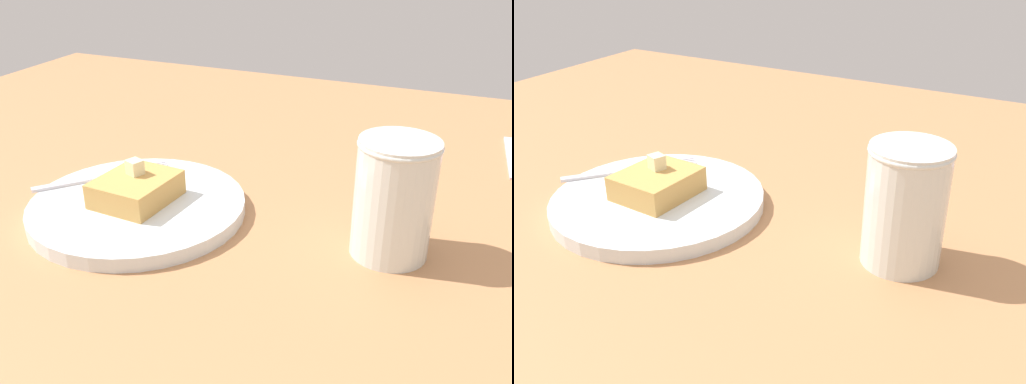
% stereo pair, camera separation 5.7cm
% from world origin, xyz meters
% --- Properties ---
extents(table_surface, '(1.22, 1.22, 0.02)m').
position_xyz_m(table_surface, '(0.00, 0.00, 0.01)').
color(table_surface, '#AE774C').
rests_on(table_surface, ground).
extents(plate, '(0.23, 0.23, 0.02)m').
position_xyz_m(plate, '(-0.03, 0.00, 0.03)').
color(plate, white).
rests_on(plate, table_surface).
extents(toast_slice_center, '(0.08, 0.09, 0.03)m').
position_xyz_m(toast_slice_center, '(-0.03, 0.00, 0.05)').
color(toast_slice_center, tan).
rests_on(toast_slice_center, plate).
extents(butter_pat_primary, '(0.02, 0.02, 0.02)m').
position_xyz_m(butter_pat_primary, '(-0.04, 0.01, 0.08)').
color(butter_pat_primary, beige).
rests_on(butter_pat_primary, toast_slice_center).
extents(fork, '(0.11, 0.13, 0.00)m').
position_xyz_m(fork, '(-0.09, 0.04, 0.04)').
color(fork, silver).
rests_on(fork, plate).
extents(syrup_jar, '(0.08, 0.08, 0.12)m').
position_xyz_m(syrup_jar, '(0.24, 0.03, 0.08)').
color(syrup_jar, '#38180C').
rests_on(syrup_jar, table_surface).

